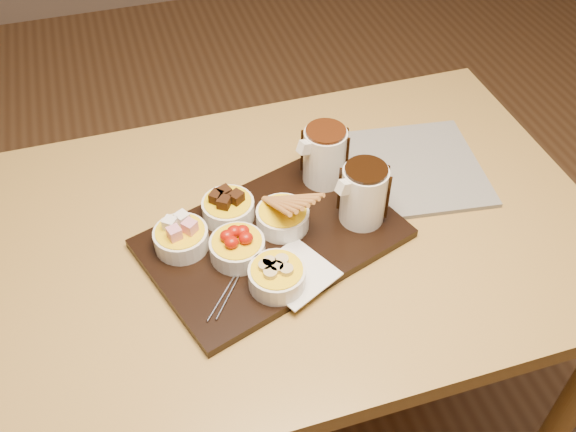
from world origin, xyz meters
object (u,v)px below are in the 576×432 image
object	(u,v)px
pitcher_milk_chocolate	(325,156)
newspaper	(397,170)
dining_table	(290,260)
bowl_strawberries	(237,249)
pitcher_dark_chocolate	(364,195)
serving_board	(273,238)

from	to	relation	value
pitcher_milk_chocolate	newspaper	world-z (taller)	pitcher_milk_chocolate
dining_table	newspaper	xyz separation A→B (m)	(0.26, 0.09, 0.10)
pitcher_milk_chocolate	newspaper	bearing A→B (deg)	-21.21
bowl_strawberries	pitcher_milk_chocolate	world-z (taller)	pitcher_milk_chocolate
bowl_strawberries	newspaper	size ratio (longest dim) A/B	0.29
newspaper	pitcher_milk_chocolate	bearing A→B (deg)	-175.26
bowl_strawberries	pitcher_dark_chocolate	xyz separation A→B (m)	(0.25, 0.03, 0.04)
dining_table	serving_board	bearing A→B (deg)	-146.39
bowl_strawberries	newspaper	distance (m)	0.41
serving_board	dining_table	bearing A→B (deg)	15.18
pitcher_dark_chocolate	pitcher_milk_chocolate	world-z (taller)	same
serving_board	pitcher_dark_chocolate	bearing A→B (deg)	-19.98
bowl_strawberries	pitcher_milk_chocolate	size ratio (longest dim) A/B	0.85
pitcher_milk_chocolate	pitcher_dark_chocolate	bearing A→B (deg)	-94.40
newspaper	bowl_strawberries	bearing A→B (deg)	-151.77
pitcher_milk_chocolate	newspaper	distance (m)	0.18
dining_table	newspaper	bearing A→B (deg)	17.95
serving_board	newspaper	size ratio (longest dim) A/B	1.32
pitcher_dark_chocolate	pitcher_milk_chocolate	distance (m)	0.13
pitcher_dark_chocolate	newspaper	xyz separation A→B (m)	(0.13, 0.12, -0.07)
serving_board	bowl_strawberries	bearing A→B (deg)	-176.42
bowl_strawberries	pitcher_dark_chocolate	bearing A→B (deg)	5.77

